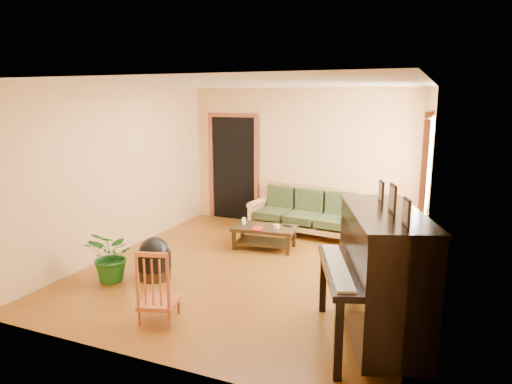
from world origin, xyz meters
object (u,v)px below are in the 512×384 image
at_px(piano, 382,278).
at_px(footstool, 155,263).
at_px(armchair, 394,243).
at_px(ceramic_crock, 399,232).
at_px(sofa, 304,212).
at_px(potted_plant, 112,256).
at_px(red_chair, 158,284).
at_px(coffee_table, 264,237).

height_order(piano, footstool, piano).
xyz_separation_m(armchair, ceramic_crock, (-0.08, 1.57, -0.28)).
bearing_deg(footstool, sofa, 65.46).
height_order(sofa, armchair, sofa).
height_order(sofa, footstool, sofa).
bearing_deg(potted_plant, ceramic_crock, 45.46).
height_order(ceramic_crock, potted_plant, potted_plant).
height_order(sofa, red_chair, sofa).
bearing_deg(coffee_table, potted_plant, -123.29).
bearing_deg(coffee_table, piano, -46.51).
xyz_separation_m(sofa, armchair, (1.70, -1.25, -0.00)).
xyz_separation_m(sofa, red_chair, (-0.51, -3.75, -0.00)).
distance_m(sofa, piano, 3.75).
bearing_deg(potted_plant, footstool, 34.35).
bearing_deg(coffee_table, sofa, 70.49).
relative_size(sofa, piano, 1.27).
height_order(piano, red_chair, piano).
distance_m(armchair, red_chair, 3.34).
bearing_deg(sofa, footstool, -108.30).
distance_m(coffee_table, ceramic_crock, 2.38).
relative_size(coffee_table, armchair, 1.21).
distance_m(sofa, potted_plant, 3.52).
bearing_deg(piano, armchair, 72.31).
distance_m(coffee_table, potted_plant, 2.47).
bearing_deg(piano, ceramic_crock, 72.52).
bearing_deg(red_chair, ceramic_crock, 46.98).
relative_size(sofa, coffee_table, 1.94).
bearing_deg(coffee_table, ceramic_crock, 33.81).
xyz_separation_m(red_chair, ceramic_crock, (2.14, 4.06, -0.28)).
bearing_deg(sofa, potted_plant, -112.87).
distance_m(footstool, ceramic_crock, 4.22).
bearing_deg(piano, coffee_table, 113.28).
distance_m(coffee_table, piano, 3.17).
bearing_deg(armchair, sofa, 154.11).
bearing_deg(red_chair, coffee_table, 71.46).
bearing_deg(ceramic_crock, footstool, -133.12).
height_order(footstool, red_chair, red_chair).
bearing_deg(ceramic_crock, red_chair, -117.72).
bearing_deg(armchair, red_chair, -121.18).
xyz_separation_m(sofa, footstool, (-1.26, -2.77, -0.20)).
relative_size(armchair, red_chair, 1.00).
height_order(armchair, piano, piano).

